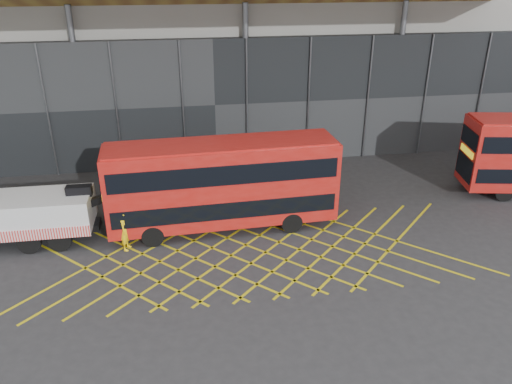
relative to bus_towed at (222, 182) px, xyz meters
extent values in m
plane|color=#2A292C|center=(-1.55, -2.70, -2.50)|extent=(120.00, 120.00, 0.00)
cube|color=gold|center=(-6.35, -2.70, -2.49)|extent=(7.16, 7.16, 0.01)
cube|color=gold|center=(-6.35, -2.70, -2.49)|extent=(7.16, 7.16, 0.01)
cube|color=gold|center=(-4.75, -2.70, -2.49)|extent=(7.16, 7.16, 0.01)
cube|color=gold|center=(-4.75, -2.70, -2.49)|extent=(7.16, 7.16, 0.01)
cube|color=gold|center=(-3.15, -2.70, -2.49)|extent=(7.16, 7.16, 0.01)
cube|color=gold|center=(-3.15, -2.70, -2.49)|extent=(7.16, 7.16, 0.01)
cube|color=gold|center=(-1.55, -2.70, -2.49)|extent=(7.16, 7.16, 0.01)
cube|color=gold|center=(-1.55, -2.70, -2.49)|extent=(7.16, 7.16, 0.01)
cube|color=gold|center=(0.05, -2.70, -2.49)|extent=(7.16, 7.16, 0.01)
cube|color=gold|center=(0.05, -2.70, -2.49)|extent=(7.16, 7.16, 0.01)
cube|color=gold|center=(1.65, -2.70, -2.49)|extent=(7.16, 7.16, 0.01)
cube|color=gold|center=(1.65, -2.70, -2.49)|extent=(7.16, 7.16, 0.01)
cube|color=gold|center=(3.25, -2.70, -2.49)|extent=(7.16, 7.16, 0.01)
cube|color=gold|center=(3.25, -2.70, -2.49)|extent=(7.16, 7.16, 0.01)
cube|color=gold|center=(4.85, -2.70, -2.49)|extent=(7.16, 7.16, 0.01)
cube|color=gold|center=(4.85, -2.70, -2.49)|extent=(7.16, 7.16, 0.01)
cube|color=gold|center=(6.45, -2.70, -2.49)|extent=(7.16, 7.16, 0.01)
cube|color=gold|center=(6.45, -2.70, -2.49)|extent=(7.16, 7.16, 0.01)
cube|color=gold|center=(8.05, -2.70, -2.49)|extent=(7.16, 7.16, 0.01)
cube|color=gold|center=(8.05, -2.70, -2.49)|extent=(7.16, 7.16, 0.01)
cube|color=gray|center=(0.45, 16.30, 6.50)|extent=(55.00, 14.00, 18.00)
cube|color=black|center=(0.45, 9.00, 1.50)|extent=(55.00, 0.80, 8.00)
cylinder|color=#595B60|center=(-7.55, 8.80, 2.50)|extent=(0.36, 0.36, 10.00)
cylinder|color=#595B60|center=(2.45, 8.80, 2.50)|extent=(0.36, 0.36, 10.00)
cylinder|color=#595B60|center=(12.45, 8.80, 2.50)|extent=(0.36, 0.36, 10.00)
cube|color=black|center=(-10.53, 0.08, -1.82)|extent=(9.15, 1.04, 0.34)
cube|color=silver|center=(-9.18, 0.07, -0.91)|extent=(5.99, 2.45, 1.54)
cube|color=red|center=(-9.19, -1.16, -1.49)|extent=(5.97, 0.11, 0.53)
cube|color=black|center=(-6.67, 0.05, 0.01)|extent=(1.16, 0.49, 0.48)
cube|color=black|center=(-5.71, 0.05, -0.48)|extent=(2.11, 0.35, 1.04)
cylinder|color=black|center=(-7.65, -0.95, -1.97)|extent=(1.06, 0.35, 1.06)
cylinder|color=black|center=(-7.63, 1.07, -1.97)|extent=(1.06, 0.35, 1.06)
cube|color=#AD140F|center=(0.01, 0.00, -0.03)|extent=(11.10, 2.96, 3.89)
cube|color=black|center=(0.01, 0.00, -0.94)|extent=(10.67, 3.00, 0.85)
cube|color=black|center=(0.01, 0.00, 0.86)|extent=(10.67, 3.00, 0.95)
cube|color=black|center=(-5.51, -0.20, -0.89)|extent=(0.14, 2.25, 1.30)
cube|color=black|center=(-5.51, -0.20, 0.86)|extent=(0.14, 2.25, 0.95)
cube|color=yellow|center=(-5.52, -0.20, 0.06)|extent=(0.13, 1.79, 0.35)
cube|color=#AD140F|center=(0.01, 0.00, 1.94)|extent=(10.88, 2.75, 0.12)
cylinder|color=black|center=(-3.45, -1.26, -1.98)|extent=(1.05, 0.34, 1.04)
cylinder|color=black|center=(-3.53, 1.00, -1.98)|extent=(1.05, 0.34, 1.04)
cylinder|color=black|center=(3.26, -1.01, -1.98)|extent=(1.05, 0.34, 1.04)
cylinder|color=black|center=(3.17, 1.25, -1.98)|extent=(1.05, 0.34, 1.04)
cube|color=black|center=(13.97, 2.01, -0.92)|extent=(0.47, 2.19, 1.28)
cube|color=black|center=(13.97, 2.01, 0.81)|extent=(0.47, 2.19, 0.94)
cube|color=yellow|center=(13.96, 2.02, 0.02)|extent=(0.38, 1.74, 0.35)
cylinder|color=black|center=(15.72, 0.55, -1.98)|extent=(1.06, 0.48, 1.03)
cylinder|color=black|center=(16.13, 2.74, -1.98)|extent=(1.06, 0.48, 1.03)
imported|color=yellow|center=(-4.65, -1.32, -1.51)|extent=(0.63, 0.81, 1.97)
camera|label=1|loc=(-1.96, -22.01, 9.66)|focal=35.00mm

